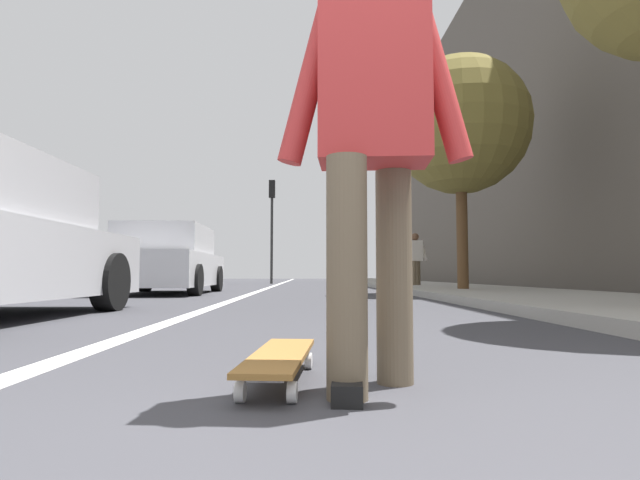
% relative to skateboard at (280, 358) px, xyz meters
% --- Properties ---
extents(ground_plane, '(80.00, 80.00, 0.00)m').
position_rel_skateboard_xyz_m(ground_plane, '(8.47, -0.17, -0.09)').
color(ground_plane, '#38383D').
extents(lane_stripe_white, '(52.00, 0.16, 0.01)m').
position_rel_skateboard_xyz_m(lane_stripe_white, '(18.47, 1.09, -0.09)').
color(lane_stripe_white, silver).
rests_on(lane_stripe_white, ground).
extents(sidewalk_curb, '(52.00, 3.20, 0.12)m').
position_rel_skateboard_xyz_m(sidewalk_curb, '(16.47, -3.80, -0.03)').
color(sidewalk_curb, '#9E9B93').
rests_on(sidewalk_curb, ground).
extents(building_facade, '(40.00, 1.20, 10.98)m').
position_rel_skateboard_xyz_m(building_facade, '(20.47, -6.74, 5.40)').
color(building_facade, '#5A534A').
rests_on(building_facade, ground).
extents(skateboard, '(0.85, 0.28, 0.11)m').
position_rel_skateboard_xyz_m(skateboard, '(0.00, 0.00, 0.00)').
color(skateboard, white).
rests_on(skateboard, ground).
extents(skater_person, '(0.45, 0.72, 1.64)m').
position_rel_skateboard_xyz_m(skater_person, '(-0.15, -0.35, 0.84)').
color(skater_person, brown).
rests_on(skater_person, ground).
extents(parked_car_mid, '(4.18, 2.00, 1.47)m').
position_rel_skateboard_xyz_m(parked_car_mid, '(9.20, 2.95, 0.61)').
color(parked_car_mid, silver).
rests_on(parked_car_mid, ground).
extents(traffic_light, '(0.33, 0.28, 4.72)m').
position_rel_skateboard_xyz_m(traffic_light, '(20.98, 1.49, 3.14)').
color(traffic_light, '#2D2D2D').
rests_on(traffic_light, ground).
extents(street_tree_mid, '(2.97, 2.97, 5.11)m').
position_rel_skateboard_xyz_m(street_tree_mid, '(8.61, -3.40, 3.52)').
color(street_tree_mid, brown).
rests_on(street_tree_mid, ground).
extents(pedestrian_distant, '(0.45, 0.70, 1.60)m').
position_rel_skateboard_xyz_m(pedestrian_distant, '(12.32, -3.20, 0.82)').
color(pedestrian_distant, brown).
rests_on(pedestrian_distant, ground).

